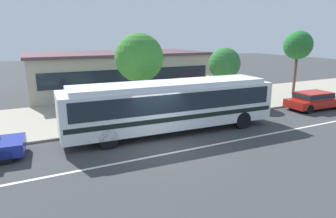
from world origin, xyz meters
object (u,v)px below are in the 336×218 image
at_px(pedestrian_waiting_near_sign, 102,109).
at_px(bus_stop_sign, 208,89).
at_px(street_tree_far_end, 298,45).
at_px(transit_bus, 172,103).
at_px(street_tree_near_stop, 139,58).
at_px(sedan_far_ahead, 314,99).
at_px(street_tree_mid_block, 224,64).

height_order(pedestrian_waiting_near_sign, bus_stop_sign, bus_stop_sign).
bearing_deg(street_tree_far_end, bus_stop_sign, -167.96).
bearing_deg(bus_stop_sign, transit_bus, -151.20).
bearing_deg(bus_stop_sign, street_tree_near_stop, 150.41).
bearing_deg(street_tree_far_end, pedestrian_waiting_near_sign, -174.90).
xyz_separation_m(transit_bus, pedestrian_waiting_near_sign, (-3.21, 2.79, -0.59)).
distance_m(sedan_far_ahead, street_tree_mid_block, 7.05).
xyz_separation_m(pedestrian_waiting_near_sign, bus_stop_sign, (6.96, -0.73, 0.74)).
height_order(transit_bus, street_tree_near_stop, street_tree_near_stop).
bearing_deg(street_tree_mid_block, sedan_far_ahead, -42.15).
distance_m(pedestrian_waiting_near_sign, street_tree_mid_block, 10.42).
bearing_deg(bus_stop_sign, street_tree_far_end, 12.04).
distance_m(pedestrian_waiting_near_sign, bus_stop_sign, 7.04).
distance_m(sedan_far_ahead, street_tree_near_stop, 13.10).
distance_m(sedan_far_ahead, bus_stop_sign, 8.34).
bearing_deg(transit_bus, street_tree_near_stop, 93.01).
relative_size(transit_bus, sedan_far_ahead, 2.71).
relative_size(transit_bus, bus_stop_sign, 4.56).
bearing_deg(street_tree_far_end, street_tree_mid_block, 179.34).
bearing_deg(sedan_far_ahead, transit_bus, -179.86).
relative_size(bus_stop_sign, street_tree_far_end, 0.47).
bearing_deg(street_tree_near_stop, transit_bus, -86.99).
height_order(transit_bus, bus_stop_sign, transit_bus).
xyz_separation_m(transit_bus, street_tree_far_end, (14.62, 4.38, 2.79)).
distance_m(transit_bus, pedestrian_waiting_near_sign, 4.29).
bearing_deg(bus_stop_sign, pedestrian_waiting_near_sign, 174.03).
distance_m(transit_bus, sedan_far_ahead, 11.79).
relative_size(sedan_far_ahead, pedestrian_waiting_near_sign, 2.74).
height_order(transit_bus, street_tree_mid_block, street_tree_mid_block).
bearing_deg(sedan_far_ahead, street_tree_near_stop, 160.32).
height_order(bus_stop_sign, street_tree_near_stop, street_tree_near_stop).
bearing_deg(street_tree_far_end, street_tree_near_stop, -179.75).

